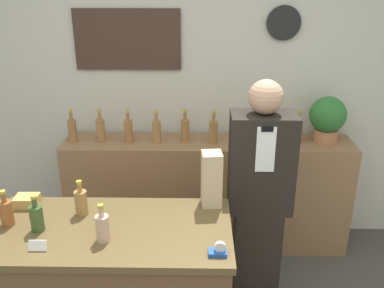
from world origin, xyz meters
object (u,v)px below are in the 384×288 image
Objects in this scene: paper_bag at (212,179)px; shopkeeper at (259,200)px; potted_plant at (328,117)px; tape_dispenser at (218,251)px.

shopkeeper is at bearing 37.25° from paper_bag.
potted_plant reaches higher than tape_dispenser.
shopkeeper is 0.49m from paper_bag.
shopkeeper is 4.84× the size of paper_bag.
shopkeeper is at bearing 67.84° from tape_dispenser.
potted_plant is (0.60, 0.70, 0.34)m from shopkeeper.
shopkeeper is 17.85× the size of tape_dispenser.
paper_bag is at bearing 92.85° from tape_dispenser.
paper_bag is 3.69× the size of tape_dispenser.
potted_plant reaches higher than paper_bag.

